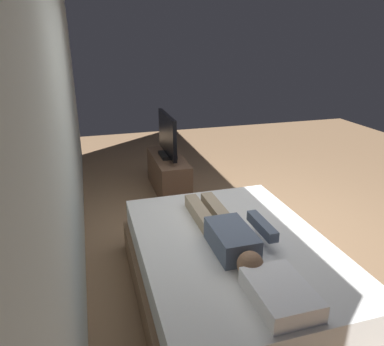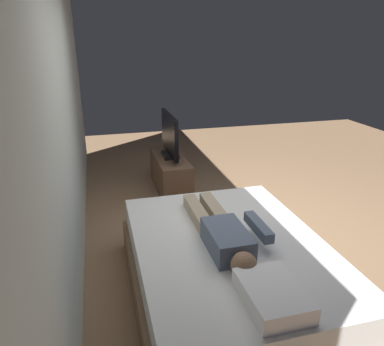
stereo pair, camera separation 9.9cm
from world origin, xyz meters
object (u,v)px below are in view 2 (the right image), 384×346
(bed, at_px, (229,272))
(remote, at_px, (262,225))
(person, at_px, (223,232))
(tv_stand, at_px, (171,173))
(tv, at_px, (170,136))
(pillow, at_px, (272,295))

(bed, xyz_separation_m, remote, (0.18, -0.35, 0.29))
(person, relative_size, tv_stand, 1.15)
(tv, bearing_deg, bed, -179.97)
(pillow, distance_m, remote, 0.97)
(person, height_order, tv_stand, person)
(pillow, height_order, tv, tv)
(remote, xyz_separation_m, tv_stand, (2.18, 0.35, -0.30))
(bed, relative_size, tv_stand, 1.89)
(person, bearing_deg, tv, -1.24)
(bed, bearing_deg, pillow, 180.00)
(bed, relative_size, tv, 2.36)
(tv_stand, bearing_deg, tv, 0.00)
(person, relative_size, tv, 1.43)
(tv_stand, bearing_deg, bed, -179.97)
(pillow, bearing_deg, tv, 0.02)
(bed, height_order, tv, tv)
(remote, relative_size, tv, 0.17)
(pillow, height_order, person, person)
(bed, height_order, pillow, pillow)
(pillow, distance_m, person, 0.75)
(remote, bearing_deg, person, 110.47)
(pillow, distance_m, tv, 3.09)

